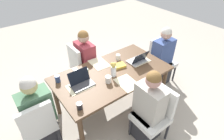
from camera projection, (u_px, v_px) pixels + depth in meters
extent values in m
plane|color=#B2A899|center=(112.00, 105.00, 3.32)|extent=(10.00, 10.00, 0.00)
cube|color=brown|center=(112.00, 74.00, 2.89)|extent=(1.81, 0.99, 0.04)
cylinder|color=brown|center=(81.00, 134.00, 2.44)|extent=(0.07, 0.07, 0.71)
cylinder|color=brown|center=(163.00, 85.00, 3.25)|extent=(0.07, 0.07, 0.71)
cylinder|color=brown|center=(56.00, 98.00, 2.98)|extent=(0.07, 0.07, 0.71)
cylinder|color=brown|center=(132.00, 64.00, 3.78)|extent=(0.07, 0.07, 0.71)
cube|color=silver|center=(37.00, 124.00, 2.49)|extent=(0.44, 0.44, 0.08)
cube|color=silver|center=(37.00, 121.00, 2.21)|extent=(0.42, 0.06, 0.45)
cylinder|color=#333338|center=(24.00, 132.00, 2.65)|extent=(0.04, 0.04, 0.37)
cylinder|color=#333338|center=(49.00, 119.00, 2.84)|extent=(0.04, 0.04, 0.37)
cylinder|color=#333338|center=(59.00, 137.00, 2.60)|extent=(0.04, 0.04, 0.37)
cube|color=#2D2D33|center=(45.00, 130.00, 2.63)|extent=(0.34, 0.36, 0.45)
cube|color=#4C7556|center=(36.00, 108.00, 2.35)|extent=(0.40, 0.24, 0.50)
sphere|color=tan|center=(29.00, 86.00, 2.13)|extent=(0.20, 0.20, 0.20)
sphere|color=beige|center=(28.00, 84.00, 2.11)|extent=(0.19, 0.19, 0.19)
cube|color=silver|center=(85.00, 67.00, 3.59)|extent=(0.44, 0.44, 0.08)
cube|color=silver|center=(75.00, 59.00, 3.34)|extent=(0.06, 0.42, 0.45)
cylinder|color=#333338|center=(89.00, 68.00, 3.94)|extent=(0.04, 0.04, 0.37)
cylinder|color=#333338|center=(99.00, 77.00, 3.70)|extent=(0.04, 0.04, 0.37)
cylinder|color=#333338|center=(73.00, 75.00, 3.75)|extent=(0.04, 0.04, 0.37)
cylinder|color=#333338|center=(82.00, 84.00, 3.51)|extent=(0.04, 0.04, 0.37)
cube|color=#2D2D33|center=(87.00, 76.00, 3.66)|extent=(0.36, 0.34, 0.45)
cube|color=#93333D|center=(85.00, 56.00, 3.38)|extent=(0.24, 0.40, 0.50)
sphere|color=tan|center=(83.00, 37.00, 3.16)|extent=(0.20, 0.20, 0.20)
sphere|color=brown|center=(83.00, 36.00, 3.15)|extent=(0.19, 0.19, 0.19)
cube|color=silver|center=(150.00, 119.00, 2.57)|extent=(0.44, 0.44, 0.08)
cube|color=silver|center=(162.00, 99.00, 2.51)|extent=(0.06, 0.42, 0.45)
cylinder|color=#333338|center=(130.00, 126.00, 2.73)|extent=(0.04, 0.04, 0.37)
cylinder|color=#333338|center=(167.00, 131.00, 2.67)|extent=(0.04, 0.04, 0.37)
cylinder|color=#333338|center=(148.00, 114.00, 2.92)|extent=(0.04, 0.04, 0.37)
cube|color=#2D2D33|center=(146.00, 124.00, 2.72)|extent=(0.36, 0.34, 0.45)
cube|color=#B7B2A8|center=(150.00, 102.00, 2.44)|extent=(0.24, 0.40, 0.50)
sphere|color=tan|center=(153.00, 80.00, 2.22)|extent=(0.20, 0.20, 0.20)
sphere|color=brown|center=(154.00, 78.00, 2.20)|extent=(0.19, 0.19, 0.19)
cube|color=silver|center=(162.00, 63.00, 3.69)|extent=(0.44, 0.44, 0.08)
cube|color=silver|center=(157.00, 48.00, 3.65)|extent=(0.42, 0.06, 0.45)
cylinder|color=#333338|center=(174.00, 73.00, 3.79)|extent=(0.04, 0.04, 0.37)
cylinder|color=#333338|center=(162.00, 80.00, 3.61)|extent=(0.04, 0.04, 0.37)
cylinder|color=#333338|center=(160.00, 65.00, 4.04)|extent=(0.04, 0.04, 0.37)
cylinder|color=#333338|center=(148.00, 71.00, 3.85)|extent=(0.04, 0.04, 0.37)
cube|color=#2D2D33|center=(159.00, 72.00, 3.77)|extent=(0.34, 0.36, 0.45)
cube|color=#384C84|center=(163.00, 52.00, 3.49)|extent=(0.40, 0.24, 0.50)
sphere|color=tan|center=(166.00, 34.00, 3.27)|extent=(0.20, 0.20, 0.20)
sphere|color=beige|center=(167.00, 32.00, 3.25)|extent=(0.19, 0.19, 0.19)
cylinder|color=silver|center=(113.00, 71.00, 2.77)|extent=(0.08, 0.08, 0.16)
sphere|color=gold|center=(115.00, 64.00, 2.70)|extent=(0.05, 0.05, 0.05)
cylinder|color=#477A3D|center=(115.00, 65.00, 2.71)|extent=(0.01, 0.01, 0.05)
sphere|color=gold|center=(112.00, 64.00, 2.70)|extent=(0.06, 0.06, 0.06)
cylinder|color=#477A3D|center=(112.00, 66.00, 2.71)|extent=(0.01, 0.01, 0.05)
sphere|color=gold|center=(114.00, 66.00, 2.70)|extent=(0.06, 0.06, 0.06)
cylinder|color=#477A3D|center=(114.00, 66.00, 2.71)|extent=(0.01, 0.01, 0.03)
cube|color=beige|center=(80.00, 86.00, 2.61)|extent=(0.37, 0.27, 0.00)
cube|color=beige|center=(99.00, 63.00, 3.09)|extent=(0.28, 0.37, 0.00)
cube|color=beige|center=(127.00, 83.00, 2.67)|extent=(0.28, 0.37, 0.00)
cube|color=beige|center=(139.00, 61.00, 3.15)|extent=(0.37, 0.27, 0.00)
cube|color=silver|center=(137.00, 61.00, 3.13)|extent=(0.32, 0.22, 0.02)
cube|color=black|center=(141.00, 58.00, 3.02)|extent=(0.31, 0.08, 0.19)
cube|color=#38383D|center=(82.00, 85.00, 2.63)|extent=(0.32, 0.22, 0.02)
cube|color=black|center=(79.00, 76.00, 2.62)|extent=(0.31, 0.07, 0.19)
cylinder|color=white|center=(118.00, 57.00, 3.16)|extent=(0.08, 0.08, 0.09)
cylinder|color=#33477A|center=(58.00, 79.00, 2.67)|extent=(0.07, 0.07, 0.11)
cylinder|color=white|center=(108.00, 79.00, 2.66)|extent=(0.09, 0.09, 0.10)
cylinder|color=#47704C|center=(86.00, 72.00, 2.81)|extent=(0.09, 0.09, 0.11)
cylinder|color=#232328|center=(80.00, 106.00, 2.26)|extent=(0.08, 0.08, 0.08)
cube|color=gold|center=(119.00, 66.00, 3.00)|extent=(0.22, 0.18, 0.04)
cube|color=black|center=(76.00, 70.00, 2.92)|extent=(0.09, 0.16, 0.01)
cube|color=silver|center=(78.00, 74.00, 2.83)|extent=(0.16, 0.10, 0.01)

